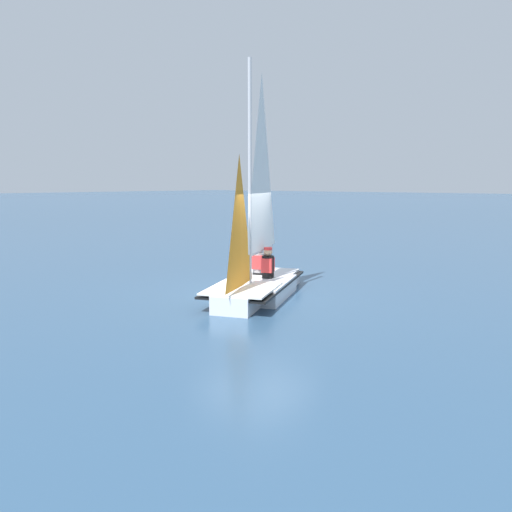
{
  "coord_description": "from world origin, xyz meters",
  "views": [
    {
      "loc": [
        7.61,
        -9.09,
        2.74
      ],
      "look_at": [
        0.0,
        0.0,
        1.0
      ],
      "focal_mm": 35.0,
      "sensor_mm": 36.0,
      "label": 1
    }
  ],
  "objects": [
    {
      "name": "ground_plane",
      "position": [
        0.0,
        0.0,
        0.0
      ],
      "size": [
        260.0,
        260.0,
        0.0
      ],
      "primitive_type": "plane",
      "color": "#2D4C6B"
    },
    {
      "name": "sailboat_main",
      "position": [
        -0.01,
        0.03,
        0.73
      ],
      "size": [
        2.9,
        4.09,
        5.46
      ],
      "rotation": [
        0.0,
        0.0,
        5.11
      ],
      "color": "silver",
      "rests_on": "ground_plane"
    },
    {
      "name": "sailor_crew",
      "position": [
        -0.5,
        0.7,
        0.63
      ],
      "size": [
        0.39,
        0.41,
        1.16
      ],
      "rotation": [
        0.0,
        0.0,
        5.11
      ],
      "color": "black",
      "rests_on": "ground_plane"
    },
    {
      "name": "sailor_helm",
      "position": [
        0.01,
        0.46,
        0.63
      ],
      "size": [
        0.39,
        0.41,
        1.16
      ],
      "rotation": [
        0.0,
        0.0,
        5.11
      ],
      "color": "black",
      "rests_on": "ground_plane"
    }
  ]
}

